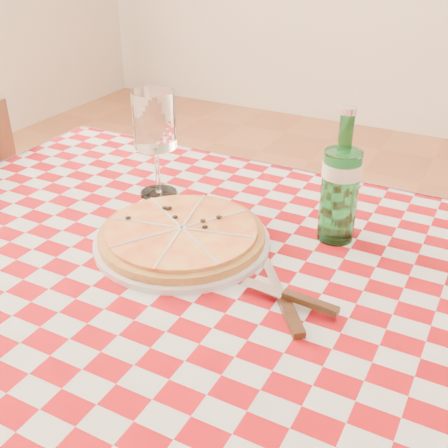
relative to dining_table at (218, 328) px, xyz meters
The scene contains 6 objects.
dining_table is the anchor object (origin of this frame).
tablecloth 0.09m from the dining_table, ahead, with size 1.30×0.90×0.01m, color maroon.
pizza_plate 0.17m from the dining_table, 148.73° to the left, with size 0.30×0.30×0.04m, color #C98C43, non-canonical shape.
water_bottle 0.32m from the dining_table, 59.33° to the left, with size 0.07×0.07×0.23m, color #1B6C2C, non-canonical shape.
wine_glass 0.38m from the dining_table, 140.14° to the left, with size 0.08×0.08×0.21m, color white, non-canonical shape.
cutlery 0.16m from the dining_table, ahead, with size 0.21×0.17×0.02m, color silver, non-canonical shape.
Camera 1 is at (0.34, -0.62, 1.25)m, focal length 45.00 mm.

